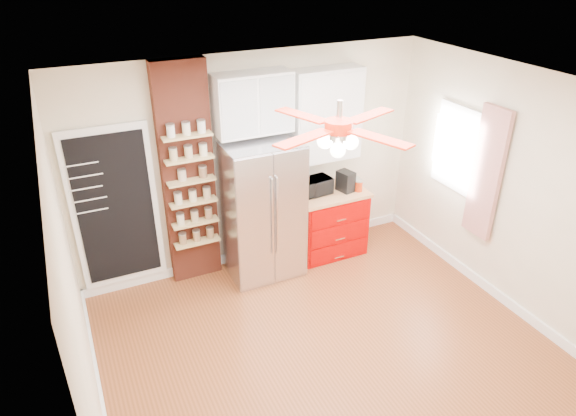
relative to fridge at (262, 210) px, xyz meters
name	(u,v)px	position (x,y,z in m)	size (l,w,h in m)	color
floor	(328,349)	(0.05, -1.63, -0.88)	(4.50, 4.50, 0.00)	brown
ceiling	(340,94)	(0.05, -1.63, 1.83)	(4.50, 4.50, 0.00)	white
wall_back	(253,162)	(0.05, 0.37, 0.48)	(4.50, 0.02, 2.70)	beige
wall_front	(495,391)	(0.05, -3.63, 0.48)	(4.50, 0.02, 2.70)	beige
wall_left	(75,303)	(-2.20, -1.63, 0.48)	(0.02, 4.00, 2.70)	beige
wall_right	(513,193)	(2.30, -1.63, 0.48)	(0.02, 4.00, 2.70)	beige
chalkboard	(115,209)	(-1.65, 0.33, 0.23)	(0.95, 0.05, 1.95)	white
brick_pillar	(188,177)	(-0.80, 0.29, 0.48)	(0.60, 0.16, 2.70)	brown
fridge	(262,210)	(0.00, 0.00, 0.00)	(0.90, 0.70, 1.75)	silver
upper_glass_cabinet	(253,103)	(0.00, 0.20, 1.27)	(0.90, 0.35, 0.70)	white
red_cabinet	(328,222)	(0.97, 0.05, -0.42)	(0.94, 0.64, 0.90)	#AF0000
upper_shelf_unit	(326,115)	(0.97, 0.22, 1.00)	(0.90, 0.30, 1.15)	white
window	(458,149)	(2.28, -0.73, 0.68)	(0.04, 0.75, 1.05)	white
curtain	(486,174)	(2.23, -1.28, 0.57)	(0.06, 0.40, 1.55)	#AB2416
ceiling_fan	(339,127)	(0.05, -1.63, 1.55)	(1.40, 1.40, 0.44)	silver
toaster_oven	(316,186)	(0.78, 0.07, 0.13)	(0.39, 0.26, 0.21)	black
coffee_maker	(346,181)	(1.17, -0.01, 0.16)	(0.16, 0.22, 0.27)	black
canister_left	(358,186)	(1.31, -0.09, 0.09)	(0.10, 0.10, 0.14)	#B92C0A
canister_right	(356,183)	(1.34, 0.02, 0.09)	(0.10, 0.10, 0.13)	#AA090C
pantry_jar_oats	(182,175)	(-0.89, 0.18, 0.56)	(0.10, 0.10, 0.12)	#C4AD95
pantry_jar_beans	(203,172)	(-0.65, 0.16, 0.56)	(0.10, 0.10, 0.13)	brown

